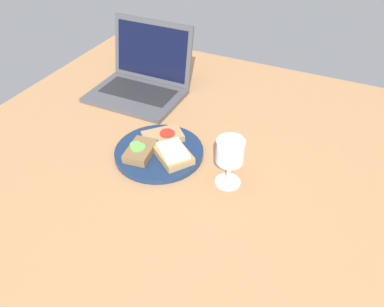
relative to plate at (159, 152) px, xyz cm
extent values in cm
cube|color=#B27F51|center=(8.21, -1.77, -2.28)|extent=(140.00, 140.00, 3.00)
cylinder|color=navy|center=(0.00, 0.00, 0.00)|extent=(25.19, 25.19, 1.55)
cube|color=brown|center=(-3.63, -3.85, 1.99)|extent=(7.85, 10.89, 2.42)
cylinder|color=#6BB74C|center=(-3.80, -3.96, 3.40)|extent=(3.53, 3.53, 0.42)
cylinder|color=#6BB74C|center=(-4.28, -4.68, 3.40)|extent=(3.15, 3.15, 0.41)
cylinder|color=#6BB74C|center=(-5.22, -3.59, 3.40)|extent=(3.33, 3.33, 0.40)
cube|color=#A88456|center=(5.15, -1.21, 1.86)|extent=(13.58, 12.88, 2.16)
cube|color=#F4EAB7|center=(5.15, -1.21, 3.31)|extent=(11.47, 11.26, 0.74)
cube|color=#A88456|center=(-1.52, 5.07, 1.71)|extent=(12.97, 13.11, 1.86)
cylinder|color=red|center=(-0.31, 5.61, 2.85)|extent=(4.34, 4.34, 0.42)
cylinder|color=white|center=(21.81, -2.48, -0.58)|extent=(6.70, 6.70, 0.40)
cylinder|color=white|center=(21.81, -2.48, 3.11)|extent=(1.04, 1.04, 6.97)
cylinder|color=white|center=(21.81, -2.48, 9.70)|extent=(7.10, 7.10, 6.21)
cylinder|color=white|center=(21.81, -2.48, 8.52)|extent=(6.53, 6.53, 3.86)
cube|color=#4C4C51|center=(-22.72, 23.76, 0.00)|extent=(31.26, 21.82, 1.56)
cube|color=#232326|center=(-22.72, 25.73, 0.87)|extent=(25.63, 12.00, 0.16)
cube|color=#4C4C51|center=(-22.72, 36.88, 11.29)|extent=(30.63, 5.20, 21.17)
cube|color=black|center=(-22.72, 36.38, 11.29)|extent=(27.51, 3.87, 17.68)
camera|label=1|loc=(43.60, -70.58, 66.89)|focal=35.00mm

